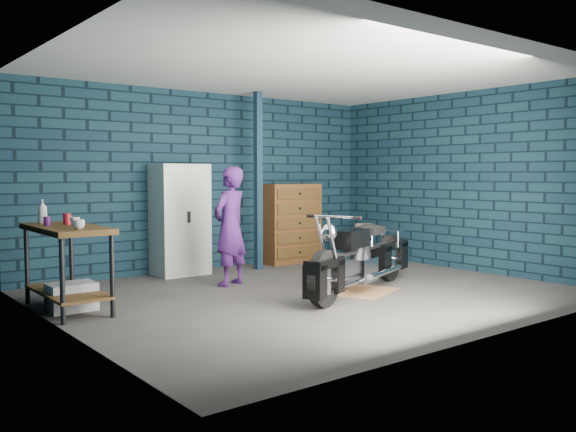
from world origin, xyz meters
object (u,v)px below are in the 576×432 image
workbench (67,268)px  locker (180,220)px  tool_chest (290,223)px  motorcycle (363,252)px  shop_stool (364,241)px  person (230,226)px  storage_bin (72,297)px

workbench → locker: bearing=32.6°
workbench → tool_chest: 4.27m
workbench → motorcycle: bearing=-20.9°
motorcycle → shop_stool: size_ratio=3.77×
motorcycle → locker: 2.81m
shop_stool → tool_chest: bearing=160.6°
tool_chest → shop_stool: bearing=-19.4°
motorcycle → tool_chest: tool_chest is taller
workbench → motorcycle: size_ratio=0.62×
person → shop_stool: 3.28m
person → locker: 1.16m
locker → tool_chest: (2.01, 0.00, -0.15)m
workbench → storage_bin: workbench is taller
motorcycle → person: 1.77m
storage_bin → tool_chest: (4.04, 1.37, 0.50)m
motorcycle → tool_chest: (0.84, 2.54, 0.15)m
tool_chest → shop_stool: tool_chest is taller
storage_bin → locker: 2.53m
motorcycle → shop_stool: 2.98m
tool_chest → shop_stool: (1.28, -0.45, -0.35)m
person → storage_bin: bearing=-15.2°
storage_bin → locker: locker is taller
workbench → shop_stool: bearing=9.2°
workbench → storage_bin: 0.31m
workbench → tool_chest: tool_chest is taller
storage_bin → tool_chest: bearing=18.7°
locker → shop_stool: bearing=-7.8°
storage_bin → workbench: bearing=109.1°
workbench → storage_bin: bearing=-70.9°
motorcycle → person: size_ratio=1.46×
workbench → locker: (2.05, 1.31, 0.35)m
workbench → person: size_ratio=0.90×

